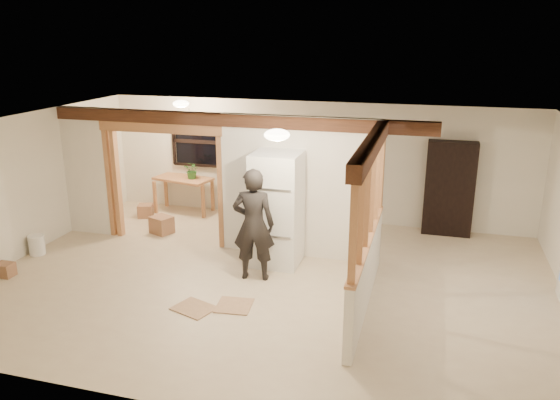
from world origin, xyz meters
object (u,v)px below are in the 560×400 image
(refrigerator, at_px, (277,209))
(woman, at_px, (254,225))
(shop_vac, at_px, (108,205))
(bookshelf, at_px, (449,189))
(work_table, at_px, (184,195))

(refrigerator, xyz_separation_m, woman, (-0.18, -0.70, -0.05))
(shop_vac, height_order, bookshelf, bookshelf)
(woman, height_order, bookshelf, bookshelf)
(refrigerator, bearing_deg, woman, -104.65)
(woman, relative_size, bookshelf, 0.99)
(refrigerator, relative_size, woman, 1.06)
(shop_vac, bearing_deg, work_table, 32.98)
(refrigerator, distance_m, work_table, 3.55)
(work_table, bearing_deg, refrigerator, -25.65)
(refrigerator, relative_size, bookshelf, 1.04)
(refrigerator, distance_m, shop_vac, 4.37)
(bookshelf, bearing_deg, work_table, -178.60)
(refrigerator, distance_m, bookshelf, 3.63)
(refrigerator, distance_m, woman, 0.73)
(refrigerator, height_order, work_table, refrigerator)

